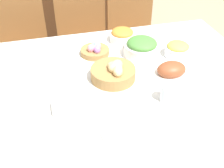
% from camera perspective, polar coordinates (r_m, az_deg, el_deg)
% --- Properties ---
extents(ground_plane, '(12.00, 12.00, 0.00)m').
position_cam_1_polar(ground_plane, '(2.05, -1.24, -16.68)').
color(ground_plane, tan).
extents(dining_table, '(1.79, 1.16, 0.76)m').
position_cam_1_polar(dining_table, '(1.76, -1.40, -9.38)').
color(dining_table, silver).
rests_on(dining_table, ground).
extents(chair_far_left, '(0.45, 0.45, 1.01)m').
position_cam_1_polar(chair_far_left, '(2.39, -18.02, 7.35)').
color(chair_far_left, brown).
rests_on(chair_far_left, ground).
extents(chair_far_center, '(0.42, 0.42, 1.01)m').
position_cam_1_polar(chair_far_center, '(2.40, -5.74, 9.21)').
color(chair_far_center, brown).
rests_on(chair_far_center, ground).
extents(chair_far_right, '(0.46, 0.46, 1.01)m').
position_cam_1_polar(chair_far_right, '(2.49, 4.60, 10.43)').
color(chair_far_right, brown).
rests_on(chair_far_right, ground).
extents(sideboard, '(1.36, 0.44, 0.85)m').
position_cam_1_polar(sideboard, '(3.23, -5.59, 14.62)').
color(sideboard, '#4C2D19').
rests_on(sideboard, ground).
extents(bread_basket, '(0.24, 0.24, 0.11)m').
position_cam_1_polar(bread_basket, '(1.50, 0.37, 2.44)').
color(bread_basket, '#9E7542').
rests_on(bread_basket, dining_table).
extents(egg_basket, '(0.18, 0.18, 0.08)m').
position_cam_1_polar(egg_basket, '(1.72, -3.49, 6.86)').
color(egg_basket, '#9E7542').
rests_on(egg_basket, dining_table).
extents(ham_platter, '(0.25, 0.17, 0.09)m').
position_cam_1_polar(ham_platter, '(1.57, 11.95, 2.71)').
color(ham_platter, white).
rests_on(ham_platter, dining_table).
extents(carrot_bowl, '(0.17, 0.17, 0.09)m').
position_cam_1_polar(carrot_bowl, '(1.87, 2.11, 9.90)').
color(carrot_bowl, white).
rests_on(carrot_bowl, dining_table).
extents(pineapple_bowl, '(0.15, 0.15, 0.09)m').
position_cam_1_polar(pineapple_bowl, '(1.75, 13.20, 6.88)').
color(pineapple_bowl, silver).
rests_on(pineapple_bowl, dining_table).
extents(green_salad_bowl, '(0.21, 0.21, 0.11)m').
position_cam_1_polar(green_salad_bowl, '(1.71, 6.05, 7.44)').
color(green_salad_bowl, white).
rests_on(green_salad_bowl, dining_table).
extents(dinner_plate, '(0.27, 0.27, 0.01)m').
position_cam_1_polar(dinner_plate, '(1.24, 3.81, -9.10)').
color(dinner_plate, white).
rests_on(dinner_plate, dining_table).
extents(fork, '(0.01, 0.20, 0.00)m').
position_cam_1_polar(fork, '(1.21, -3.51, -10.56)').
color(fork, '#B7B7BC').
rests_on(fork, dining_table).
extents(knife, '(0.01, 0.20, 0.00)m').
position_cam_1_polar(knife, '(1.28, 10.64, -7.76)').
color(knife, '#B7B7BC').
rests_on(knife, dining_table).
extents(spoon, '(0.01, 0.20, 0.00)m').
position_cam_1_polar(spoon, '(1.29, 11.86, -7.49)').
color(spoon, '#B7B7BC').
rests_on(spoon, dining_table).
extents(drinking_cup, '(0.07, 0.07, 0.09)m').
position_cam_1_polar(drinking_cup, '(1.38, 11.20, -1.90)').
color(drinking_cup, silver).
rests_on(drinking_cup, dining_table).
extents(butter_dish, '(0.13, 0.08, 0.03)m').
position_cam_1_polar(butter_dish, '(1.34, -9.30, -4.52)').
color(butter_dish, white).
rests_on(butter_dish, dining_table).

